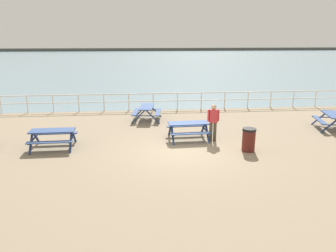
# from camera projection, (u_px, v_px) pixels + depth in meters

# --- Properties ---
(ground_plane) EXTENTS (30.00, 24.00, 0.20)m
(ground_plane) POSITION_uv_depth(u_px,v_px,m) (183.00, 153.00, 13.26)
(ground_plane) COLOR gray
(sea_band) EXTENTS (142.00, 90.00, 0.01)m
(sea_band) POSITION_uv_depth(u_px,v_px,m) (145.00, 60.00, 63.82)
(sea_band) COLOR gray
(sea_band) RESTS_ON ground
(distant_shoreline) EXTENTS (142.00, 6.00, 1.80)m
(distant_shoreline) POSITION_uv_depth(u_px,v_px,m) (141.00, 51.00, 105.07)
(distant_shoreline) COLOR #4C4C47
(distant_shoreline) RESTS_ON ground
(seaward_railing) EXTENTS (23.07, 0.07, 1.08)m
(seaward_railing) POSITION_uv_depth(u_px,v_px,m) (165.00, 98.00, 20.47)
(seaward_railing) COLOR white
(seaward_railing) RESTS_ON ground
(picnic_table_mid_centre) EXTENTS (1.74, 1.98, 0.80)m
(picnic_table_mid_centre) POSITION_uv_depth(u_px,v_px,m) (147.00, 110.00, 18.04)
(picnic_table_mid_centre) COLOR #334C84
(picnic_table_mid_centre) RESTS_ON ground
(picnic_table_far_left) EXTENTS (1.89, 2.10, 0.80)m
(picnic_table_far_left) POSITION_uv_depth(u_px,v_px,m) (333.00, 118.00, 16.22)
(picnic_table_far_left) COLOR #334C84
(picnic_table_far_left) RESTS_ON ground
(picnic_table_far_right) EXTENTS (1.83, 1.57, 0.80)m
(picnic_table_far_right) POSITION_uv_depth(u_px,v_px,m) (53.00, 134.00, 13.47)
(picnic_table_far_right) COLOR #334C84
(picnic_table_far_right) RESTS_ON ground
(picnic_table_corner) EXTENTS (1.86, 1.61, 0.80)m
(picnic_table_corner) POSITION_uv_depth(u_px,v_px,m) (188.00, 127.00, 14.63)
(picnic_table_corner) COLOR #334C84
(picnic_table_corner) RESTS_ON ground
(visitor) EXTENTS (0.53, 0.23, 1.66)m
(visitor) POSITION_uv_depth(u_px,v_px,m) (213.00, 120.00, 14.29)
(visitor) COLOR #4C4233
(visitor) RESTS_ON ground
(litter_bin) EXTENTS (0.55, 0.55, 0.95)m
(litter_bin) POSITION_uv_depth(u_px,v_px,m) (249.00, 140.00, 13.15)
(litter_bin) COLOR #591E19
(litter_bin) RESTS_ON ground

